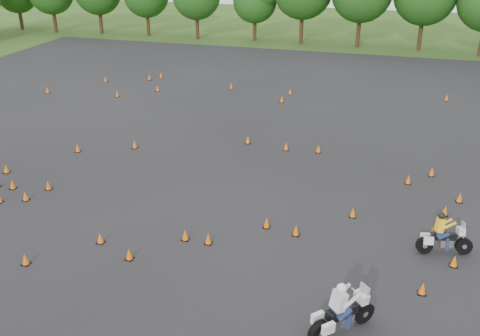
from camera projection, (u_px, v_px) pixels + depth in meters
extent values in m
plane|color=#2D5119|center=(214.00, 231.00, 22.79)|extent=(140.00, 140.00, 0.00)
plane|color=black|center=(250.00, 174.00, 28.05)|extent=(62.00, 62.00, 0.00)
cone|color=orange|center=(78.00, 148.00, 30.67)|extent=(0.26, 0.26, 0.45)
cone|color=orange|center=(25.00, 196.00, 25.22)|extent=(0.26, 0.26, 0.45)
cone|color=orange|center=(445.00, 211.00, 23.92)|extent=(0.26, 0.26, 0.45)
cone|color=orange|center=(25.00, 259.00, 20.43)|extent=(0.26, 0.26, 0.45)
cone|color=orange|center=(149.00, 77.00, 45.06)|extent=(0.26, 0.26, 0.45)
cone|color=orange|center=(47.00, 90.00, 41.55)|extent=(0.26, 0.26, 0.45)
cone|color=orange|center=(208.00, 239.00, 21.77)|extent=(0.26, 0.26, 0.45)
cone|color=orange|center=(231.00, 86.00, 42.64)|extent=(0.26, 0.26, 0.45)
cone|color=orange|center=(318.00, 149.00, 30.59)|extent=(0.26, 0.26, 0.45)
cone|color=orange|center=(158.00, 88.00, 41.97)|extent=(0.26, 0.26, 0.45)
cone|color=orange|center=(296.00, 230.00, 22.38)|extent=(0.26, 0.26, 0.45)
cone|color=orange|center=(129.00, 254.00, 20.75)|extent=(0.26, 0.26, 0.45)
cone|color=orange|center=(447.00, 98.00, 39.72)|extent=(0.26, 0.26, 0.45)
cone|color=orange|center=(286.00, 146.00, 30.92)|extent=(0.26, 0.26, 0.45)
cone|color=orange|center=(423.00, 288.00, 18.79)|extent=(0.26, 0.26, 0.45)
cone|color=orange|center=(282.00, 99.00, 39.32)|extent=(0.26, 0.26, 0.45)
cone|color=orange|center=(432.00, 172.00, 27.72)|extent=(0.26, 0.26, 0.45)
cone|color=orange|center=(408.00, 180.00, 26.87)|extent=(0.26, 0.26, 0.45)
cone|color=orange|center=(460.00, 198.00, 25.08)|extent=(0.26, 0.26, 0.45)
cone|color=orange|center=(105.00, 79.00, 44.53)|extent=(0.26, 0.26, 0.45)
cone|color=orange|center=(248.00, 140.00, 31.87)|extent=(0.26, 0.26, 0.45)
cone|color=orange|center=(267.00, 223.00, 22.95)|extent=(0.26, 0.26, 0.45)
cone|color=orange|center=(117.00, 94.00, 40.59)|extent=(0.26, 0.26, 0.45)
cone|color=orange|center=(48.00, 185.00, 26.27)|extent=(0.26, 0.26, 0.45)
cone|color=orange|center=(185.00, 235.00, 22.04)|extent=(0.26, 0.26, 0.45)
cone|color=orange|center=(454.00, 261.00, 20.32)|extent=(0.26, 0.26, 0.45)
cone|color=orange|center=(135.00, 145.00, 31.17)|extent=(0.26, 0.26, 0.45)
cone|color=orange|center=(6.00, 169.00, 28.05)|extent=(0.26, 0.26, 0.45)
cone|color=orange|center=(353.00, 212.00, 23.79)|extent=(0.26, 0.26, 0.45)
cone|color=orange|center=(161.00, 75.00, 45.68)|extent=(0.26, 0.26, 0.45)
cone|color=orange|center=(432.00, 232.00, 22.23)|extent=(0.26, 0.26, 0.45)
cone|color=orange|center=(100.00, 238.00, 21.83)|extent=(0.26, 0.26, 0.45)
cone|color=orange|center=(12.00, 185.00, 26.35)|extent=(0.26, 0.26, 0.45)
cone|color=orange|center=(290.00, 92.00, 41.18)|extent=(0.26, 0.26, 0.45)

